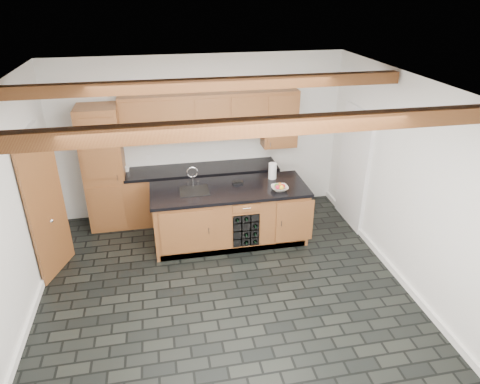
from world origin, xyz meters
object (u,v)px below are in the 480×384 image
object	(u,v)px
kitchen_scale	(238,182)
fruit_bowl	(280,188)
paper_towel	(272,171)
island	(230,214)

from	to	relation	value
kitchen_scale	fruit_bowl	bearing A→B (deg)	-31.50
fruit_bowl	kitchen_scale	bearing A→B (deg)	148.38
kitchen_scale	paper_towel	size ratio (longest dim) A/B	0.62
island	kitchen_scale	distance (m)	0.54
island	paper_towel	world-z (taller)	paper_towel
kitchen_scale	paper_towel	xyz separation A→B (m)	(0.60, 0.09, 0.11)
island	kitchen_scale	bearing A→B (deg)	45.39
kitchen_scale	fruit_bowl	distance (m)	0.70
island	fruit_bowl	world-z (taller)	fruit_bowl
island	fruit_bowl	xyz separation A→B (m)	(0.75, -0.21, 0.50)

